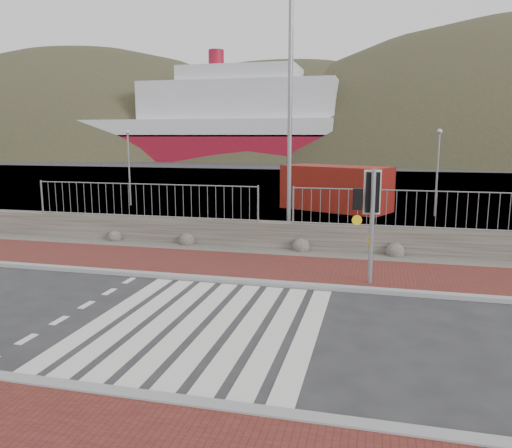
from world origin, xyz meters
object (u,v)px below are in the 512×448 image
(streetlight, at_px, (294,104))
(shipping_container, at_px, (336,188))
(traffic_signal_far, at_px, (371,202))
(ferry, at_px, (201,126))

(streetlight, relative_size, shipping_container, 1.58)
(traffic_signal_far, xyz_separation_m, streetlight, (-2.73, 4.56, 2.69))
(traffic_signal_far, bearing_deg, ferry, -76.64)
(traffic_signal_far, height_order, streetlight, streetlight)
(ferry, relative_size, shipping_container, 9.15)
(streetlight, bearing_deg, traffic_signal_far, -61.19)
(streetlight, height_order, shipping_container, streetlight)
(ferry, bearing_deg, streetlight, -67.24)
(ferry, xyz_separation_m, traffic_signal_far, (27.82, -64.35, -3.21))
(shipping_container, bearing_deg, traffic_signal_far, -57.57)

